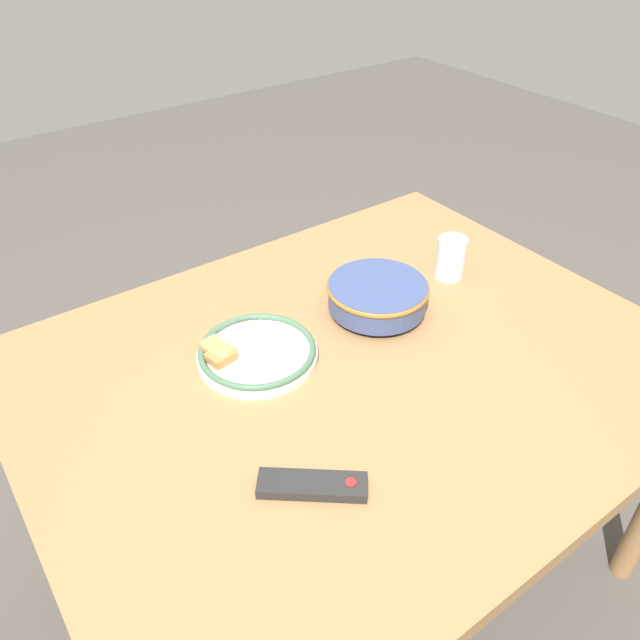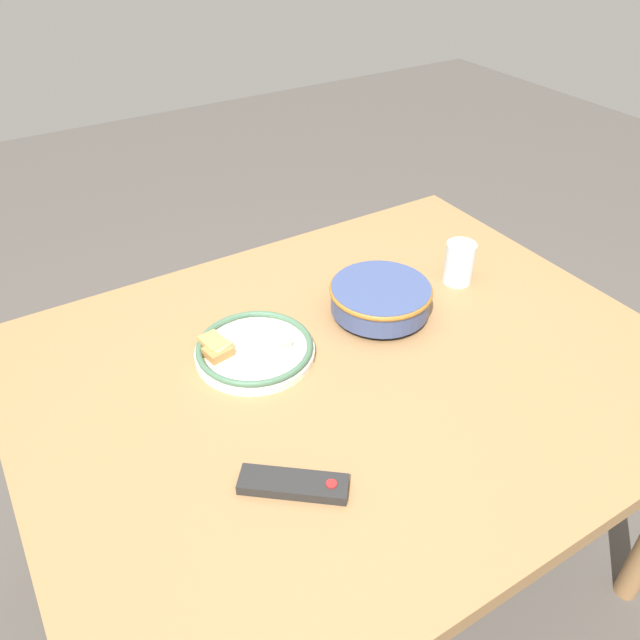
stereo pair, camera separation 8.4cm
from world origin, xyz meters
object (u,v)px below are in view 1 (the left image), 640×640
(food_plate, at_px, (256,352))
(noodle_bowl, at_px, (377,295))
(tv_remote, at_px, (312,485))
(drinking_glass, at_px, (451,258))

(food_plate, bearing_deg, noodle_bowl, 176.97)
(noodle_bowl, distance_m, tv_remote, 0.54)
(noodle_bowl, bearing_deg, drinking_glass, -177.40)
(noodle_bowl, height_order, food_plate, noodle_bowl)
(noodle_bowl, bearing_deg, tv_remote, 38.37)
(noodle_bowl, xyz_separation_m, tv_remote, (0.43, 0.34, -0.04))
(noodle_bowl, bearing_deg, food_plate, -3.03)
(noodle_bowl, xyz_separation_m, food_plate, (0.33, -0.02, -0.03))
(noodle_bowl, distance_m, drinking_glass, 0.25)
(tv_remote, bearing_deg, noodle_bowl, 167.14)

